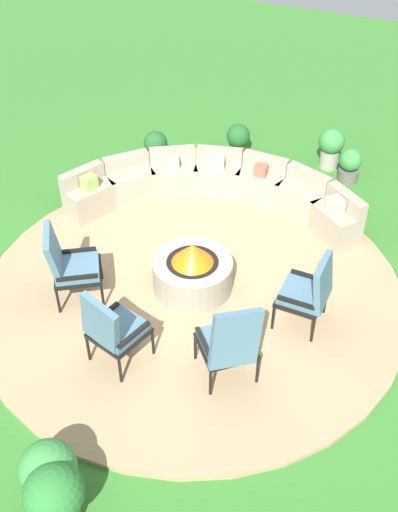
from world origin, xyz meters
The scene contains 14 objects.
ground_plane centered at (0.00, 0.00, 0.00)m, with size 24.00×24.00×0.00m, color #387A2D.
patio_circle centered at (0.00, 0.00, 0.03)m, with size 5.66×5.66×0.06m, color tan.
fire_pit centered at (0.00, 0.00, 0.34)m, with size 1.06×1.06×0.72m.
curved_stone_bench centered at (-0.53, 1.91, 0.36)m, with size 4.39×2.13×0.71m.
lounge_chair_front_left centered at (-1.35, -0.82, 0.62)m, with size 0.84×0.86×1.10m.
lounge_chair_front_right centered at (-0.26, -1.56, 0.62)m, with size 0.71×0.72×1.12m.
lounge_chair_back_left centered at (1.03, -1.20, 0.63)m, with size 0.84×0.88×1.17m.
lounge_chair_back_right centered at (1.57, 0.00, 0.61)m, with size 0.59×0.59×1.04m.
potted_plant_0 centered at (-0.83, 3.62, 0.32)m, with size 0.42×0.42×0.58m.
potted_plant_1 centered at (-1.99, 2.69, 0.36)m, with size 0.41×0.41×0.63m.
potted_plant_2 centered at (0.78, 3.89, 0.41)m, with size 0.45×0.45×0.73m.
potted_plant_3 centered at (0.26, -3.44, 0.44)m, with size 0.57×0.57×0.79m.
potted_plant_4 centered at (0.04, -3.24, 0.40)m, with size 0.55×0.55×0.74m.
potted_plant_5 centered at (1.20, 3.60, 0.32)m, with size 0.38×0.38×0.60m.
Camera 1 is at (2.65, -5.47, 5.64)m, focal length 42.74 mm.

